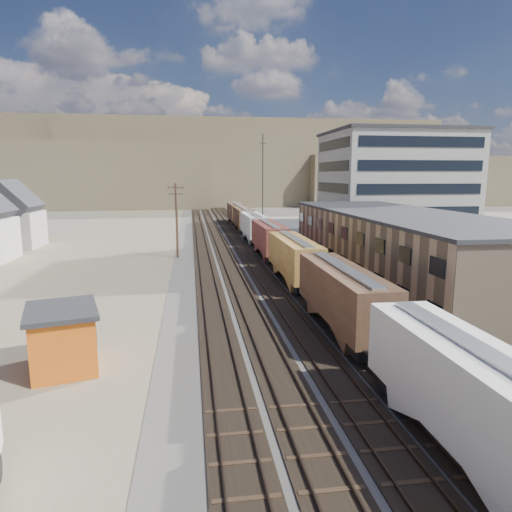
{
  "coord_description": "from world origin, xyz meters",
  "views": [
    {
      "loc": [
        -6.65,
        -19.72,
        10.97
      ],
      "look_at": [
        -0.22,
        25.05,
        3.0
      ],
      "focal_mm": 32.0,
      "sensor_mm": 36.0,
      "label": 1
    }
  ],
  "objects": [
    {
      "name": "parked_car_far",
      "position": [
        31.0,
        59.23,
        0.81
      ],
      "size": [
        2.5,
        4.94,
        1.61
      ],
      "primitive_type": "imported",
      "rotation": [
        0.0,
        0.0,
        -0.13
      ],
      "color": "silver",
      "rests_on": "ground"
    },
    {
      "name": "ground",
      "position": [
        0.0,
        0.0,
        0.0
      ],
      "size": [
        300.0,
        300.0,
        0.0
      ],
      "primitive_type": "plane",
      "color": "#6B6356",
      "rests_on": "ground"
    },
    {
      "name": "radio_mast",
      "position": [
        6.0,
        60.0,
        9.12
      ],
      "size": [
        1.2,
        0.16,
        18.0
      ],
      "color": "black",
      "rests_on": "ground"
    },
    {
      "name": "parked_car_blue",
      "position": [
        24.3,
        47.99,
        0.74
      ],
      "size": [
        4.26,
        5.88,
        1.49
      ],
      "primitive_type": "imported",
      "rotation": [
        0.0,
        0.0,
        0.38
      ],
      "color": "navy",
      "rests_on": "ground"
    },
    {
      "name": "office_tower",
      "position": [
        27.95,
        54.95,
        9.26
      ],
      "size": [
        22.6,
        18.6,
        18.45
      ],
      "color": "#9E998E",
      "rests_on": "ground"
    },
    {
      "name": "asphalt_lot",
      "position": [
        22.0,
        35.0,
        0.02
      ],
      "size": [
        26.0,
        120.0,
        0.04
      ],
      "primitive_type": "cube",
      "color": "#232326",
      "rests_on": "ground"
    },
    {
      "name": "ballast_bed",
      "position": [
        0.0,
        50.0,
        0.03
      ],
      "size": [
        18.0,
        200.0,
        0.06
      ],
      "primitive_type": "cube",
      "color": "#4C4742",
      "rests_on": "ground"
    },
    {
      "name": "freight_train",
      "position": [
        3.8,
        32.92,
        2.79
      ],
      "size": [
        3.0,
        119.74,
        4.46
      ],
      "color": "black",
      "rests_on": "ground"
    },
    {
      "name": "warehouse",
      "position": [
        14.98,
        25.0,
        3.65
      ],
      "size": [
        12.4,
        40.4,
        7.25
      ],
      "color": "tan",
      "rests_on": "ground"
    },
    {
      "name": "rail_tracks",
      "position": [
        -0.55,
        50.0,
        0.11
      ],
      "size": [
        11.4,
        200.0,
        0.24
      ],
      "color": "black",
      "rests_on": "ground"
    },
    {
      "name": "maintenance_shed",
      "position": [
        -14.04,
        6.42,
        1.85
      ],
      "size": [
        4.96,
        5.75,
        3.61
      ],
      "color": "orange",
      "rests_on": "ground"
    },
    {
      "name": "dirt_yard",
      "position": [
        -20.0,
        40.0,
        0.01
      ],
      "size": [
        24.0,
        180.0,
        0.03
      ],
      "primitive_type": "cube",
      "color": "#806D58",
      "rests_on": "ground"
    },
    {
      "name": "utility_pole_north",
      "position": [
        -8.5,
        42.0,
        5.3
      ],
      "size": [
        2.2,
        0.32,
        10.0
      ],
      "color": "#382619",
      "rests_on": "ground"
    },
    {
      "name": "hills_north",
      "position": [
        0.17,
        167.92,
        14.1
      ],
      "size": [
        265.0,
        80.0,
        32.0
      ],
      "color": "brown",
      "rests_on": "ground"
    }
  ]
}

